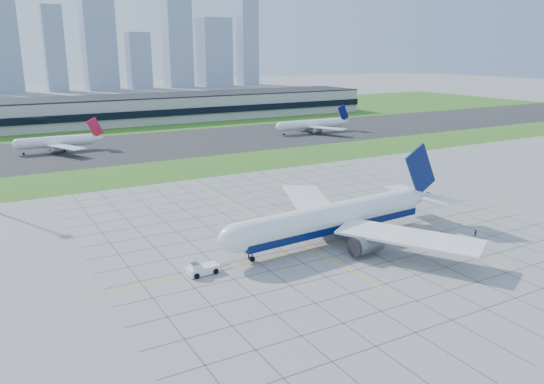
# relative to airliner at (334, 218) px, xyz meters

# --- Properties ---
(ground) EXTENTS (1400.00, 1400.00, 0.00)m
(ground) POSITION_rel_airliner_xyz_m (2.73, 0.25, -5.49)
(ground) COLOR #9F9E99
(ground) RESTS_ON ground
(grass_median) EXTENTS (700.00, 35.00, 0.04)m
(grass_median) POSITION_rel_airliner_xyz_m (2.73, 90.25, -5.47)
(grass_median) COLOR #38681D
(grass_median) RESTS_ON ground
(asphalt_taxiway) EXTENTS (700.00, 75.00, 0.04)m
(asphalt_taxiway) POSITION_rel_airliner_xyz_m (2.73, 145.25, -5.46)
(asphalt_taxiway) COLOR #383838
(asphalt_taxiway) RESTS_ON ground
(grass_far) EXTENTS (700.00, 145.00, 0.04)m
(grass_far) POSITION_rel_airliner_xyz_m (2.73, 255.25, -5.47)
(grass_far) COLOR #38681D
(grass_far) RESTS_ON ground
(apron_markings) EXTENTS (120.00, 130.00, 0.03)m
(apron_markings) POSITION_rel_airliner_xyz_m (3.16, 11.34, -5.47)
(apron_markings) COLOR #474744
(apron_markings) RESTS_ON ground
(terminal) EXTENTS (260.00, 43.00, 15.80)m
(terminal) POSITION_rel_airliner_xyz_m (42.73, 230.12, 2.41)
(terminal) COLOR #B7B7B2
(terminal) RESTS_ON ground
(city_skyline) EXTENTS (523.00, 32.40, 160.00)m
(city_skyline) POSITION_rel_airliner_xyz_m (-5.98, 520.25, 53.61)
(city_skyline) COLOR #8FA0BB
(city_skyline) RESTS_ON ground
(airliner) EXTENTS (63.75, 64.42, 20.06)m
(airliner) POSITION_rel_airliner_xyz_m (0.00, 0.00, 0.00)
(airliner) COLOR white
(airliner) RESTS_ON ground
(pushback_tug) EXTENTS (9.17, 3.57, 2.53)m
(pushback_tug) POSITION_rel_airliner_xyz_m (-33.71, -2.45, -4.36)
(pushback_tug) COLOR white
(pushback_tug) RESTS_ON ground
(crew_near) EXTENTS (0.70, 0.65, 1.60)m
(crew_near) POSITION_rel_airliner_xyz_m (-22.25, -0.37, -4.69)
(crew_near) COLOR black
(crew_near) RESTS_ON ground
(crew_far) EXTENTS (0.98, 0.91, 1.62)m
(crew_far) POSITION_rel_airliner_xyz_m (31.07, -14.08, -4.68)
(crew_far) COLOR black
(crew_far) RESTS_ON ground
(distant_jet_1) EXTENTS (35.40, 42.66, 14.08)m
(distant_jet_1) POSITION_rel_airliner_xyz_m (-37.82, 149.33, -1.00)
(distant_jet_1) COLOR white
(distant_jet_1) RESTS_ON ground
(distant_jet_2) EXTENTS (43.67, 42.66, 14.08)m
(distant_jet_2) POSITION_rel_airliner_xyz_m (88.06, 140.45, -1.00)
(distant_jet_2) COLOR white
(distant_jet_2) RESTS_ON ground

